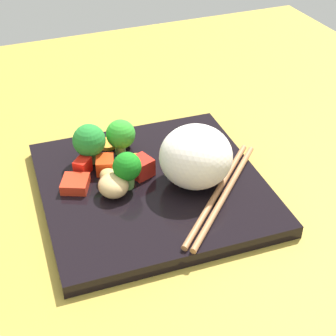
% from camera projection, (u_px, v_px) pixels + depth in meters
% --- Properties ---
extents(ground_plane, '(1.10, 1.10, 0.02)m').
position_uv_depth(ground_plane, '(152.00, 198.00, 0.66)').
color(ground_plane, olive).
extents(square_plate, '(0.28, 0.28, 0.02)m').
position_uv_depth(square_plate, '(152.00, 187.00, 0.65)').
color(square_plate, black).
rests_on(square_plate, ground_plane).
extents(rice_mound, '(0.11, 0.11, 0.08)m').
position_uv_depth(rice_mound, '(196.00, 157.00, 0.62)').
color(rice_mound, white).
rests_on(rice_mound, square_plate).
extents(broccoli_floret_0, '(0.04, 0.04, 0.05)m').
position_uv_depth(broccoli_floret_0, '(121.00, 135.00, 0.68)').
color(broccoli_floret_0, '#65A851').
rests_on(broccoli_floret_0, square_plate).
extents(broccoli_floret_1, '(0.04, 0.04, 0.06)m').
position_uv_depth(broccoli_floret_1, '(89.00, 141.00, 0.66)').
color(broccoli_floret_1, '#7AB660').
rests_on(broccoli_floret_1, square_plate).
extents(broccoli_floret_2, '(0.03, 0.03, 0.05)m').
position_uv_depth(broccoli_floret_2, '(127.00, 167.00, 0.62)').
color(broccoli_floret_2, '#689F48').
rests_on(broccoli_floret_2, square_plate).
extents(carrot_slice_0, '(0.04, 0.04, 0.01)m').
position_uv_depth(carrot_slice_0, '(108.00, 144.00, 0.71)').
color(carrot_slice_0, orange).
rests_on(carrot_slice_0, square_plate).
extents(carrot_slice_1, '(0.04, 0.04, 0.01)m').
position_uv_depth(carrot_slice_1, '(124.00, 169.00, 0.66)').
color(carrot_slice_1, orange).
rests_on(carrot_slice_1, square_plate).
extents(carrot_slice_2, '(0.03, 0.03, 0.01)m').
position_uv_depth(carrot_slice_2, '(135.00, 160.00, 0.68)').
color(carrot_slice_2, orange).
rests_on(carrot_slice_2, square_plate).
extents(pepper_chunk_0, '(0.03, 0.03, 0.02)m').
position_uv_depth(pepper_chunk_0, '(141.00, 167.00, 0.65)').
color(pepper_chunk_0, red).
rests_on(pepper_chunk_0, square_plate).
extents(pepper_chunk_1, '(0.03, 0.03, 0.02)m').
position_uv_depth(pepper_chunk_1, '(105.00, 165.00, 0.66)').
color(pepper_chunk_1, red).
rests_on(pepper_chunk_1, square_plate).
extents(pepper_chunk_2, '(0.03, 0.03, 0.02)m').
position_uv_depth(pepper_chunk_2, '(83.00, 166.00, 0.65)').
color(pepper_chunk_2, red).
rests_on(pepper_chunk_2, square_plate).
extents(pepper_chunk_3, '(0.04, 0.04, 0.01)m').
position_uv_depth(pepper_chunk_3, '(75.00, 184.00, 0.63)').
color(pepper_chunk_3, red).
rests_on(pepper_chunk_3, square_plate).
extents(chicken_piece_0, '(0.03, 0.04, 0.02)m').
position_uv_depth(chicken_piece_0, '(110.00, 177.00, 0.63)').
color(chicken_piece_0, tan).
rests_on(chicken_piece_0, square_plate).
extents(chicken_piece_1, '(0.04, 0.04, 0.03)m').
position_uv_depth(chicken_piece_1, '(113.00, 186.00, 0.62)').
color(chicken_piece_1, tan).
rests_on(chicken_piece_1, square_plate).
extents(chicken_piece_2, '(0.04, 0.04, 0.02)m').
position_uv_depth(chicken_piece_2, '(123.00, 140.00, 0.70)').
color(chicken_piece_2, tan).
rests_on(chicken_piece_2, square_plate).
extents(chopstick_pair, '(0.16, 0.16, 0.01)m').
position_uv_depth(chopstick_pair, '(222.00, 193.00, 0.62)').
color(chopstick_pair, '#A16B42').
rests_on(chopstick_pair, square_plate).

